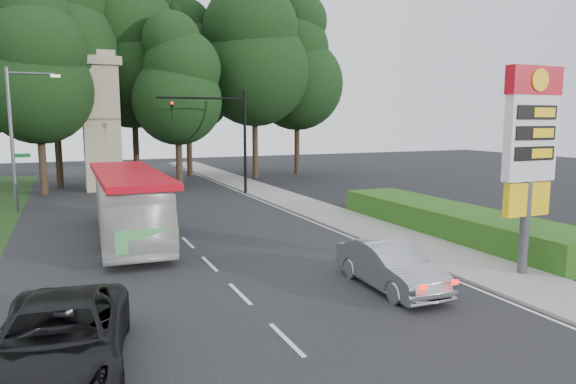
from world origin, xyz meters
name	(u,v)px	position (x,y,z in m)	size (l,w,h in m)	color
ground	(295,349)	(0.00, 0.00, 0.00)	(120.00, 120.00, 0.00)	black
road_surface	(183,238)	(0.00, 12.00, 0.01)	(14.00, 80.00, 0.02)	black
sidewalk_right	(351,222)	(8.50, 12.00, 0.06)	(3.00, 80.00, 0.12)	gray
hedge	(453,221)	(11.50, 8.00, 0.60)	(3.00, 14.00, 1.20)	#274E14
gas_station_pylon	(530,142)	(9.20, 1.99, 4.45)	(2.10, 0.45, 6.85)	#59595E
traffic_signal_mast	(226,127)	(5.68, 24.00, 4.67)	(6.10, 0.35, 7.20)	black
streetlight_signs	(16,133)	(-6.99, 22.01, 4.44)	(2.75, 0.98, 8.00)	#59595E
monument	(101,121)	(-2.00, 30.00, 5.10)	(3.00, 3.00, 10.05)	gray
tree_center_left	(51,26)	(-5.00, 33.00, 12.02)	(10.08, 10.08, 19.80)	#2D2116
tree_center_right	(132,48)	(1.00, 35.00, 11.02)	(9.24, 9.24, 18.15)	#2D2116
tree_east_near	(187,69)	(6.00, 37.00, 9.68)	(8.12, 8.12, 15.95)	#2D2116
tree_east_mid	(254,48)	(11.00, 33.00, 11.35)	(9.52, 9.52, 18.70)	#2D2116
tree_far_east	(297,64)	(16.00, 35.00, 10.35)	(8.68, 8.68, 17.05)	#2D2116
tree_monument_left	(36,67)	(-6.00, 29.00, 8.68)	(7.28, 7.28, 14.30)	#2D2116
tree_monument_right	(177,82)	(3.50, 29.50, 8.01)	(6.72, 6.72, 13.20)	#2D2116
transit_bus	(129,205)	(-2.13, 12.80, 1.49)	(2.51, 10.72, 2.99)	silver
sedan_silver	(391,266)	(4.44, 2.69, 0.72)	(1.53, 4.38, 1.44)	#9E9FA5
suv_charcoal	(59,340)	(-4.88, 0.75, 0.78)	(2.58, 5.60, 1.56)	black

